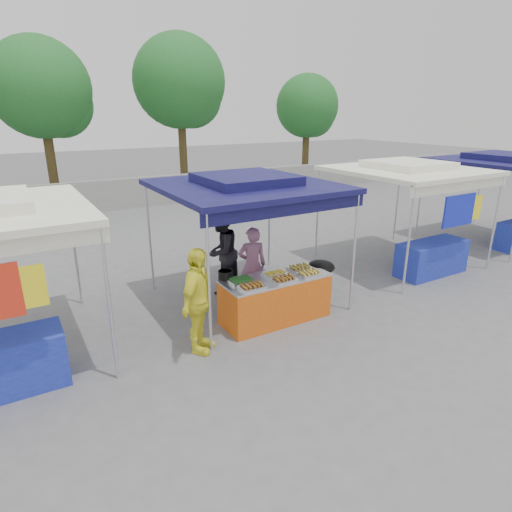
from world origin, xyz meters
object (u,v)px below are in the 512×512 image
cooking_pot (226,275)px  customer_person (198,301)px  wok_burner (320,278)px  vendor_woman (252,265)px  vendor_table (275,298)px  helper_man (222,252)px

cooking_pot → customer_person: 1.08m
wok_burner → vendor_woman: (-1.11, 0.79, 0.24)m
cooking_pot → wok_burner: size_ratio=0.29×
wok_burner → vendor_woman: 1.39m
vendor_table → wok_burner: wok_burner is taller
vendor_table → cooking_pot: 1.04m
vendor_woman → helper_man: helper_man is taller
vendor_table → cooking_pot: cooking_pot is taller
helper_man → customer_person: helper_man is taller
vendor_table → vendor_woman: bearing=87.7°
cooking_pot → vendor_woman: (0.86, 0.53, -0.14)m
helper_man → customer_person: (-1.40, -1.99, -0.02)m
wok_burner → helper_man: bearing=121.1°
vendor_woman → customer_person: 2.08m
wok_burner → customer_person: customer_person is taller
vendor_table → customer_person: (-1.66, -0.30, 0.45)m
cooking_pot → customer_person: size_ratio=0.15×
vendor_table → customer_person: bearing=-169.7°
helper_man → vendor_woman: bearing=78.7°
cooking_pot → wok_burner: (1.97, -0.26, -0.38)m
vendor_woman → customer_person: bearing=55.0°
vendor_woman → customer_person: (-1.69, -1.21, 0.09)m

